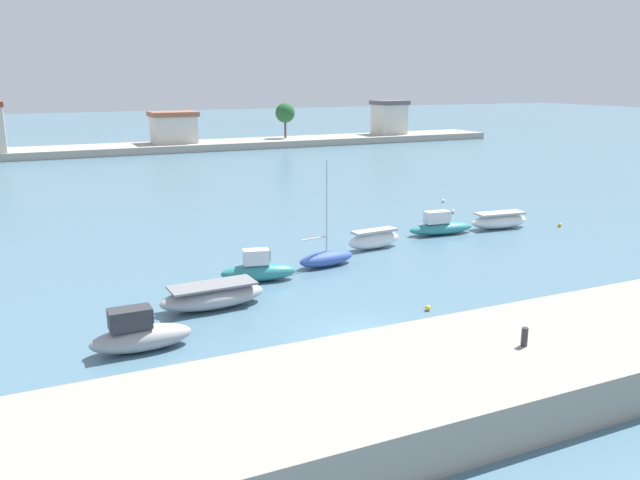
# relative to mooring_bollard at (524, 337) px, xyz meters

# --- Properties ---
(ground_plane) EXTENTS (400.00, 400.00, 0.00)m
(ground_plane) POSITION_rel_mooring_bollard_xyz_m (-2.92, 6.29, -1.99)
(ground_plane) COLOR slate
(seawall_embankment) EXTENTS (74.58, 6.96, 1.65)m
(seawall_embankment) POSITION_rel_mooring_bollard_xyz_m (-2.92, 0.24, -1.16)
(seawall_embankment) COLOR gray
(seawall_embankment) RESTS_ON ground
(mooring_bollard) EXTENTS (0.23, 0.23, 0.67)m
(mooring_bollard) POSITION_rel_mooring_bollard_xyz_m (0.00, 0.00, 0.00)
(mooring_bollard) COLOR #2D2D33
(mooring_bollard) RESTS_ON seawall_embankment
(moored_boat_0) EXTENTS (4.10, 1.46, 1.86)m
(moored_boat_0) POSITION_rel_mooring_bollard_xyz_m (-11.70, 9.21, -1.31)
(moored_boat_0) COLOR #9E9EA3
(moored_boat_0) RESTS_ON ground
(moored_boat_1) EXTENTS (5.26, 2.16, 1.20)m
(moored_boat_1) POSITION_rel_mooring_bollard_xyz_m (-7.60, 12.85, -1.41)
(moored_boat_1) COLOR #9E9EA3
(moored_boat_1) RESTS_ON ground
(moored_boat_2) EXTENTS (4.31, 2.23, 1.78)m
(moored_boat_2) POSITION_rel_mooring_bollard_xyz_m (-4.15, 15.97, -1.38)
(moored_boat_2) COLOR teal
(moored_boat_2) RESTS_ON ground
(moored_boat_3) EXTENTS (3.79, 1.79, 6.25)m
(moored_boat_3) POSITION_rel_mooring_bollard_xyz_m (0.47, 17.00, -1.50)
(moored_boat_3) COLOR #3856A8
(moored_boat_3) RESTS_ON ground
(moored_boat_4) EXTENTS (3.98, 1.47, 1.25)m
(moored_boat_4) POSITION_rel_mooring_bollard_xyz_m (5.03, 19.30, -1.39)
(moored_boat_4) COLOR white
(moored_boat_4) RESTS_ON ground
(moored_boat_5) EXTENTS (5.04, 1.87, 1.70)m
(moored_boat_5) POSITION_rel_mooring_bollard_xyz_m (11.22, 20.70, -1.42)
(moored_boat_5) COLOR teal
(moored_boat_5) RESTS_ON ground
(moored_boat_6) EXTENTS (4.74, 1.95, 1.21)m
(moored_boat_6) POSITION_rel_mooring_bollard_xyz_m (16.28, 20.42, -1.41)
(moored_boat_6) COLOR white
(moored_boat_6) RESTS_ON ground
(mooring_buoy_0) EXTENTS (0.30, 0.30, 0.30)m
(mooring_buoy_0) POSITION_rel_mooring_bollard_xyz_m (18.57, 30.58, -1.84)
(mooring_buoy_0) COLOR white
(mooring_buoy_0) RESTS_ON ground
(mooring_buoy_1) EXTENTS (0.29, 0.29, 0.29)m
(mooring_buoy_1) POSITION_rel_mooring_bollard_xyz_m (20.75, 18.92, -1.85)
(mooring_buoy_1) COLOR yellow
(mooring_buoy_1) RESTS_ON ground
(mooring_buoy_2) EXTENTS (0.27, 0.27, 0.27)m
(mooring_buoy_2) POSITION_rel_mooring_bollard_xyz_m (1.58, 8.11, -1.85)
(mooring_buoy_2) COLOR yellow
(mooring_buoy_2) RESTS_ON ground
(mooring_buoy_3) EXTENTS (0.31, 0.31, 0.31)m
(mooring_buoy_3) POSITION_rel_mooring_bollard_xyz_m (16.49, 26.32, -1.84)
(mooring_buoy_3) COLOR white
(mooring_buoy_3) RESTS_ON ground
(distant_shoreline) EXTENTS (129.62, 8.83, 7.77)m
(distant_shoreline) POSITION_rel_mooring_bollard_xyz_m (-5.54, 83.01, -0.04)
(distant_shoreline) COLOR #9E998C
(distant_shoreline) RESTS_ON ground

